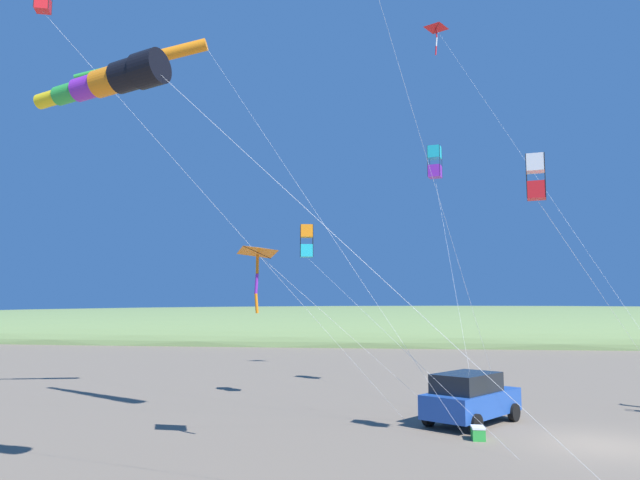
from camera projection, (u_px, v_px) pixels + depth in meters
The scene contains 11 objects.
ground_plane at pixel (602, 446), 18.20m from camera, with size 600.00×600.00×0.00m, color #756654.
dune_ridge_grassy at pixel (448, 341), 72.41m from camera, with size 28.00×240.00×8.64m, color #6B844C.
parked_car at pixel (470, 397), 21.61m from camera, with size 4.58×4.00×1.85m.
cooler_box at pixel (478, 433), 19.01m from camera, with size 0.62×0.42×0.42m.
kite_windsock_purple_drifting at pixel (114, 80), 13.41m from camera, with size 1.53×13.40×9.92m.
kite_box_rainbow_low_near at pixel (435, 162), 30.09m from camera, with size 8.31×1.21×12.40m.
kite_delta_long_streamer_left at pixel (258, 253), 18.07m from camera, with size 5.94×6.78×6.18m.
kite_box_blue_topmost at pixel (536, 177), 17.71m from camera, with size 7.03×7.02×8.81m.
kite_windsock_orange_high_right at pixel (161, 56), 27.32m from camera, with size 5.14×16.89×16.59m.
kite_delta_magenta_far_left at pixel (437, 30), 36.14m from camera, with size 11.48×9.32×21.47m.
kite_box_red_high_left at pixel (307, 241), 27.03m from camera, with size 9.31×7.74×7.98m.
Camera 1 is at (19.75, -6.22, 4.28)m, focal length 33.18 mm.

